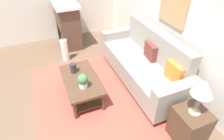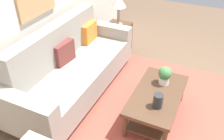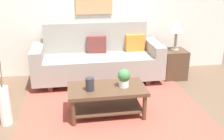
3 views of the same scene
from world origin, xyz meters
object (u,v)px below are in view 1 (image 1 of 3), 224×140
object	(u,v)px
side_table	(189,125)
floor_vase	(65,50)
throw_pillow_orange	(175,72)
throw_pillow_maroon	(151,51)
table_lamp	(203,89)
tabletop_vase	(73,68)
coffee_table	(81,83)
framed_painting	(173,7)
fireplace	(68,24)
couch	(144,63)
potted_plant_tabletop	(83,81)

from	to	relation	value
side_table	floor_vase	world-z (taller)	side_table
throw_pillow_orange	side_table	bearing A→B (deg)	-16.10
throw_pillow_maroon	side_table	distance (m)	1.54
throw_pillow_maroon	table_lamp	size ratio (longest dim) A/B	0.63
tabletop_vase	coffee_table	bearing A→B (deg)	14.80
floor_vase	framed_painting	xyz separation A→B (m)	(1.41, 1.81, 1.23)
tabletop_vase	fireplace	bearing A→B (deg)	170.95
throw_pillow_orange	coffee_table	distance (m)	1.66
side_table	framed_painting	size ratio (longest dim) A/B	0.79
tabletop_vase	floor_vase	distance (m)	1.18
throw_pillow_orange	table_lamp	bearing A→B (deg)	-16.10
side_table	couch	bearing A→B (deg)	176.62
fireplace	floor_vase	bearing A→B (deg)	-19.87
throw_pillow_orange	table_lamp	world-z (taller)	table_lamp
table_lamp	floor_vase	world-z (taller)	table_lamp
throw_pillow_orange	potted_plant_tabletop	bearing A→B (deg)	-109.47
throw_pillow_maroon	framed_painting	bearing A→B (deg)	90.00
potted_plant_tabletop	side_table	bearing A→B (deg)	44.75
tabletop_vase	potted_plant_tabletop	world-z (taller)	potted_plant_tabletop
throw_pillow_orange	fireplace	xyz separation A→B (m)	(-2.91, -1.19, -0.09)
fireplace	framed_painting	xyz separation A→B (m)	(2.17, 1.53, 0.92)
table_lamp	framed_painting	xyz separation A→B (m)	(-1.47, 0.55, 0.51)
throw_pillow_maroon	fireplace	size ratio (longest dim) A/B	0.31
tabletop_vase	table_lamp	bearing A→B (deg)	36.62
potted_plant_tabletop	coffee_table	bearing A→B (deg)	177.04
floor_vase	framed_painting	world-z (taller)	framed_painting
couch	table_lamp	bearing A→B (deg)	-3.38
throw_pillow_orange	side_table	size ratio (longest dim) A/B	0.64
throw_pillow_orange	potted_plant_tabletop	size ratio (longest dim) A/B	1.37
fireplace	throw_pillow_orange	bearing A→B (deg)	22.30
coffee_table	side_table	xyz separation A→B (m)	(1.49, 1.22, -0.03)
throw_pillow_orange	fireplace	bearing A→B (deg)	-157.70
potted_plant_tabletop	throw_pillow_orange	bearing A→B (deg)	70.53
tabletop_vase	side_table	size ratio (longest dim) A/B	0.33
framed_painting	fireplace	bearing A→B (deg)	-144.73
couch	floor_vase	world-z (taller)	couch
couch	throw_pillow_maroon	xyz separation A→B (m)	(0.00, 0.12, 0.25)
side_table	fireplace	size ratio (longest dim) A/B	0.48
coffee_table	potted_plant_tabletop	size ratio (longest dim) A/B	4.20
coffee_table	fireplace	world-z (taller)	fireplace
potted_plant_tabletop	table_lamp	xyz separation A→B (m)	(1.24, 1.23, 0.42)
throw_pillow_maroon	framed_painting	xyz separation A→B (m)	(0.00, 0.34, 0.82)
potted_plant_tabletop	side_table	distance (m)	1.78
couch	fireplace	size ratio (longest dim) A/B	2.02
coffee_table	fireplace	xyz separation A→B (m)	(-2.16, 0.24, 0.27)
tabletop_vase	framed_painting	bearing A→B (deg)	82.06
potted_plant_tabletop	fireplace	world-z (taller)	fireplace
table_lamp	framed_painting	size ratio (longest dim) A/B	0.80
table_lamp	fireplace	world-z (taller)	fireplace
side_table	floor_vase	xyz separation A→B (m)	(-2.88, -1.26, -0.01)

